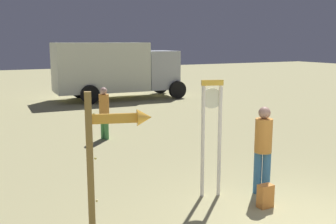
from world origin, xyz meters
TOP-DOWN VIEW (x-y plane):
  - standing_clock at (-0.63, 2.00)m, footprint 0.41×0.21m
  - arrow_sign at (-2.78, 1.38)m, footprint 0.98×0.44m
  - person_near_clock at (0.31, 1.63)m, footprint 0.33×0.33m
  - backpack at (-0.06, 1.09)m, footprint 0.26×0.21m
  - person_distant at (-1.00, 7.21)m, footprint 0.30×0.30m
  - box_truck_near at (2.15, 15.14)m, footprint 6.55×2.81m

SIDE VIEW (x-z plane):
  - backpack at x=-0.06m, z-range 0.00..0.42m
  - person_distant at x=-1.00m, z-range 0.09..1.67m
  - person_near_clock at x=0.31m, z-range 0.10..1.81m
  - standing_clock at x=-0.63m, z-range 0.23..2.45m
  - arrow_sign at x=-2.78m, z-range 0.33..2.53m
  - box_truck_near at x=2.15m, z-range 0.15..3.01m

